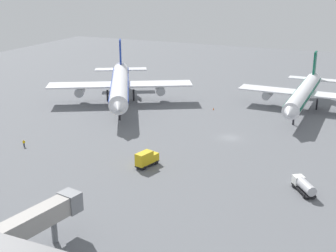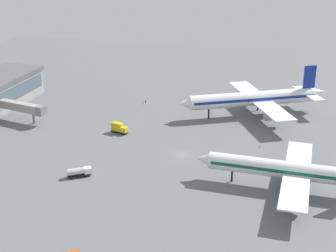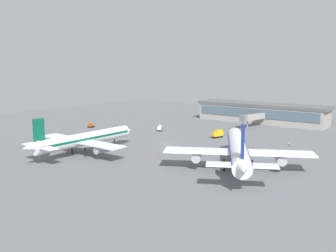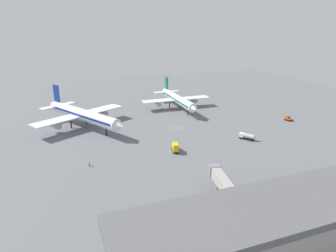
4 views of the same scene
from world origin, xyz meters
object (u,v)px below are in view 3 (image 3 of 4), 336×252
object	(u,v)px
fuel_truck	(160,128)
ground_crew_worker	(289,144)
safety_cone_near_gate	(154,157)
airplane_at_gate	(238,149)
airplane_taxiing	(84,139)
baggage_tug	(91,125)
catering_truck	(218,134)

from	to	relation	value
fuel_truck	ground_crew_worker	bearing A→B (deg)	57.49
safety_cone_near_gate	airplane_at_gate	bearing A→B (deg)	-169.67
fuel_truck	safety_cone_near_gate	world-z (taller)	fuel_truck
airplane_taxiing	safety_cone_near_gate	world-z (taller)	airplane_taxiing
baggage_tug	ground_crew_worker	xyz separation A→B (m)	(-96.42, -17.04, -0.31)
airplane_taxiing	baggage_tug	xyz separation A→B (m)	(41.99, -39.55, -4.19)
airplane_taxiing	ground_crew_worker	world-z (taller)	airplane_taxiing
baggage_tug	fuel_truck	distance (m)	36.71
airplane_taxiing	baggage_tug	bearing A→B (deg)	47.41
airplane_taxiing	catering_truck	xyz separation A→B (m)	(-23.35, -55.22, -3.65)
catering_truck	airplane_taxiing	bearing A→B (deg)	-8.32
airplane_taxiing	fuel_truck	size ratio (longest dim) A/B	7.71
safety_cone_near_gate	ground_crew_worker	bearing A→B (deg)	-123.14
airplane_at_gate	baggage_tug	xyz separation A→B (m)	(94.38, -24.37, -4.98)
catering_truck	baggage_tug	xyz separation A→B (m)	(65.34, 15.67, -0.54)
airplane_taxiing	baggage_tug	world-z (taller)	airplane_taxiing
safety_cone_near_gate	catering_truck	bearing A→B (deg)	-89.16
baggage_tug	safety_cone_near_gate	distance (m)	72.32
fuel_truck	baggage_tug	bearing A→B (deg)	-101.10
catering_truck	fuel_truck	distance (m)	31.71
catering_truck	ground_crew_worker	bearing A→B (deg)	107.13
airplane_at_gate	baggage_tug	world-z (taller)	airplane_at_gate
ground_crew_worker	fuel_truck	bearing A→B (deg)	50.48
catering_truck	baggage_tug	distance (m)	67.20
airplane_taxiing	fuel_truck	distance (m)	55.01
airplane_taxiing	baggage_tug	size ratio (longest dim) A/B	13.85
catering_truck	ground_crew_worker	distance (m)	31.12
catering_truck	baggage_tug	bearing A→B (deg)	-61.91
airplane_taxiing	airplane_at_gate	bearing A→B (deg)	-73.14
catering_truck	safety_cone_near_gate	world-z (taller)	catering_truck
airplane_taxiing	baggage_tug	distance (m)	57.84
airplane_taxiing	catering_truck	world-z (taller)	airplane_taxiing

